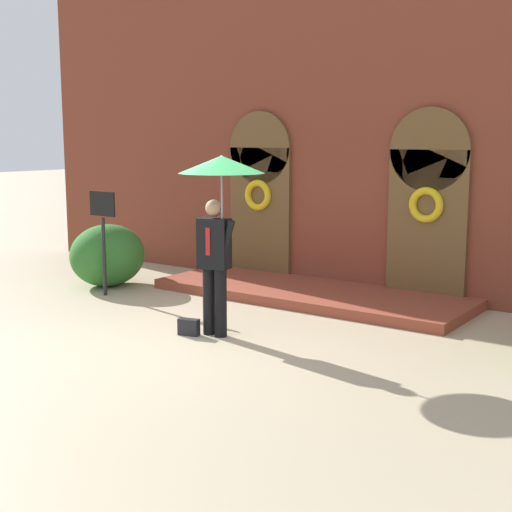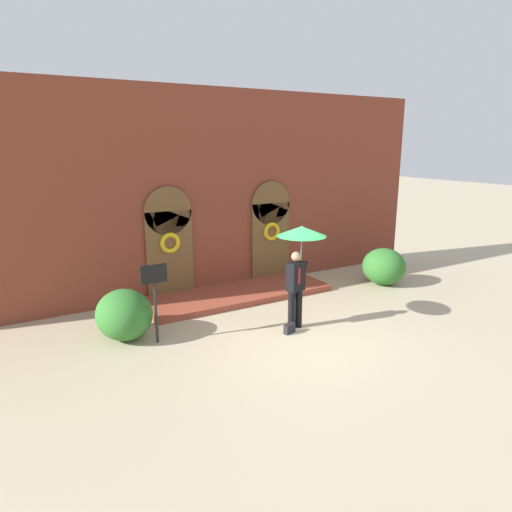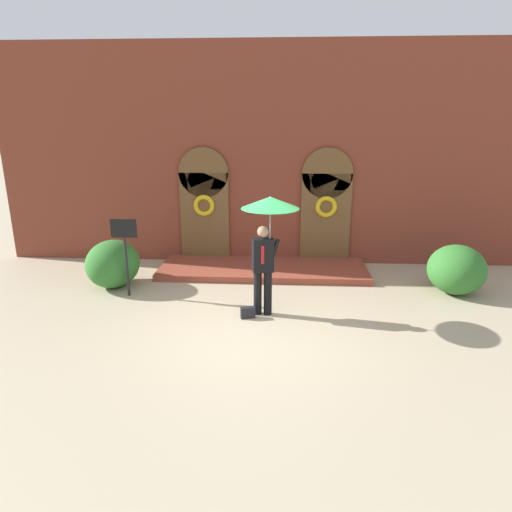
{
  "view_description": "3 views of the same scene",
  "coord_description": "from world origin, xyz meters",
  "px_view_note": "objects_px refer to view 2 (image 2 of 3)",
  "views": [
    {
      "loc": [
        5.85,
        -6.67,
        2.6
      ],
      "look_at": [
        0.21,
        1.25,
        0.97
      ],
      "focal_mm": 50.0,
      "sensor_mm": 36.0,
      "label": 1
    },
    {
      "loc": [
        -5.62,
        -7.56,
        4.14
      ],
      "look_at": [
        -0.31,
        1.52,
        1.53
      ],
      "focal_mm": 32.0,
      "sensor_mm": 36.0,
      "label": 2
    },
    {
      "loc": [
        0.47,
        -7.93,
        3.75
      ],
      "look_at": [
        -0.08,
        1.3,
        0.95
      ],
      "focal_mm": 32.0,
      "sensor_mm": 36.0,
      "label": 3
    }
  ],
  "objects_px": {
    "sign_post": "(155,290)",
    "handbag": "(289,328)",
    "shrub_left": "(124,315)",
    "shrub_right": "(384,266)",
    "person_with_umbrella": "(300,246)"
  },
  "relations": [
    {
      "from": "sign_post",
      "to": "handbag",
      "type": "bearing_deg",
      "value": -20.78
    },
    {
      "from": "person_with_umbrella",
      "to": "sign_post",
      "type": "distance_m",
      "value": 3.28
    },
    {
      "from": "sign_post",
      "to": "shrub_left",
      "type": "distance_m",
      "value": 0.99
    },
    {
      "from": "person_with_umbrella",
      "to": "shrub_left",
      "type": "distance_m",
      "value": 4.11
    },
    {
      "from": "shrub_left",
      "to": "shrub_right",
      "type": "xyz_separation_m",
      "value": [
        7.74,
        0.02,
        0.0
      ]
    },
    {
      "from": "shrub_left",
      "to": "shrub_right",
      "type": "height_order",
      "value": "shrub_right"
    },
    {
      "from": "person_with_umbrella",
      "to": "shrub_right",
      "type": "height_order",
      "value": "person_with_umbrella"
    },
    {
      "from": "sign_post",
      "to": "shrub_right",
      "type": "distance_m",
      "value": 7.27
    },
    {
      "from": "person_with_umbrella",
      "to": "shrub_right",
      "type": "distance_m",
      "value": 4.57
    },
    {
      "from": "shrub_left",
      "to": "shrub_right",
      "type": "bearing_deg",
      "value": 0.12
    },
    {
      "from": "sign_post",
      "to": "shrub_right",
      "type": "xyz_separation_m",
      "value": [
        7.22,
        0.58,
        -0.61
      ]
    },
    {
      "from": "handbag",
      "to": "shrub_left",
      "type": "xyz_separation_m",
      "value": [
        -3.23,
        1.59,
        0.43
      ]
    },
    {
      "from": "person_with_umbrella",
      "to": "handbag",
      "type": "bearing_deg",
      "value": -152.36
    },
    {
      "from": "handbag",
      "to": "sign_post",
      "type": "bearing_deg",
      "value": 144.4
    },
    {
      "from": "handbag",
      "to": "shrub_right",
      "type": "bearing_deg",
      "value": 4.77
    }
  ]
}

